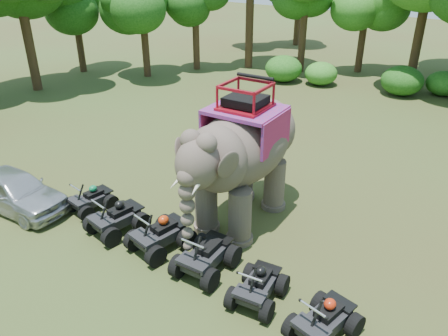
{
  "coord_description": "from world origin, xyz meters",
  "views": [
    {
      "loc": [
        7.72,
        -8.8,
        8.29
      ],
      "look_at": [
        0.0,
        1.2,
        1.9
      ],
      "focal_mm": 35.0,
      "sensor_mm": 36.0,
      "label": 1
    }
  ],
  "objects_px": {
    "atv_2": "(160,230)",
    "atv_5": "(325,316)",
    "parked_car": "(15,190)",
    "atv_0": "(90,196)",
    "atv_3": "(206,251)",
    "elephant": "(243,154)",
    "atv_4": "(258,282)",
    "atv_1": "(116,214)"
  },
  "relations": [
    {
      "from": "parked_car",
      "to": "atv_0",
      "type": "bearing_deg",
      "value": -62.72
    },
    {
      "from": "atv_0",
      "to": "atv_5",
      "type": "relative_size",
      "value": 0.91
    },
    {
      "from": "atv_0",
      "to": "atv_1",
      "type": "height_order",
      "value": "atv_1"
    },
    {
      "from": "parked_car",
      "to": "atv_1",
      "type": "xyz_separation_m",
      "value": [
        3.93,
        1.23,
        -0.05
      ]
    },
    {
      "from": "atv_0",
      "to": "atv_4",
      "type": "bearing_deg",
      "value": 3.61
    },
    {
      "from": "atv_0",
      "to": "atv_3",
      "type": "bearing_deg",
      "value": 4.25
    },
    {
      "from": "elephant",
      "to": "atv_1",
      "type": "distance_m",
      "value": 4.49
    },
    {
      "from": "parked_car",
      "to": "atv_3",
      "type": "xyz_separation_m",
      "value": [
        7.46,
        1.5,
        -0.03
      ]
    },
    {
      "from": "atv_3",
      "to": "atv_5",
      "type": "relative_size",
      "value": 1.09
    },
    {
      "from": "elephant",
      "to": "atv_1",
      "type": "height_order",
      "value": "elephant"
    },
    {
      "from": "atv_0",
      "to": "atv_5",
      "type": "height_order",
      "value": "atv_5"
    },
    {
      "from": "atv_1",
      "to": "atv_4",
      "type": "bearing_deg",
      "value": 7.82
    },
    {
      "from": "atv_0",
      "to": "atv_4",
      "type": "relative_size",
      "value": 0.94
    },
    {
      "from": "atv_1",
      "to": "atv_2",
      "type": "height_order",
      "value": "atv_2"
    },
    {
      "from": "parked_car",
      "to": "atv_5",
      "type": "bearing_deg",
      "value": -90.43
    },
    {
      "from": "atv_0",
      "to": "atv_2",
      "type": "xyz_separation_m",
      "value": [
        3.5,
        -0.09,
        0.11
      ]
    },
    {
      "from": "elephant",
      "to": "atv_1",
      "type": "relative_size",
      "value": 3.19
    },
    {
      "from": "elephant",
      "to": "atv_3",
      "type": "relative_size",
      "value": 3.1
    },
    {
      "from": "elephant",
      "to": "atv_4",
      "type": "distance_m",
      "value": 4.35
    },
    {
      "from": "atv_2",
      "to": "atv_4",
      "type": "xyz_separation_m",
      "value": [
        3.59,
        -0.02,
        -0.07
      ]
    },
    {
      "from": "parked_car",
      "to": "atv_3",
      "type": "height_order",
      "value": "parked_car"
    },
    {
      "from": "atv_4",
      "to": "atv_5",
      "type": "xyz_separation_m",
      "value": [
        1.88,
        -0.03,
        0.02
      ]
    },
    {
      "from": "elephant",
      "to": "atv_0",
      "type": "xyz_separation_m",
      "value": [
        -4.44,
        -2.84,
        -1.82
      ]
    },
    {
      "from": "atv_2",
      "to": "atv_3",
      "type": "distance_m",
      "value": 1.76
    },
    {
      "from": "atv_4",
      "to": "atv_1",
      "type": "bearing_deg",
      "value": 172.23
    },
    {
      "from": "atv_0",
      "to": "atv_4",
      "type": "height_order",
      "value": "atv_4"
    },
    {
      "from": "parked_car",
      "to": "elephant",
      "type": "bearing_deg",
      "value": -64.15
    },
    {
      "from": "atv_3",
      "to": "atv_5",
      "type": "distance_m",
      "value": 3.72
    },
    {
      "from": "elephant",
      "to": "atv_5",
      "type": "bearing_deg",
      "value": -38.9
    },
    {
      "from": "atv_0",
      "to": "atv_3",
      "type": "relative_size",
      "value": 0.84
    },
    {
      "from": "parked_car",
      "to": "atv_2",
      "type": "height_order",
      "value": "parked_car"
    },
    {
      "from": "elephant",
      "to": "atv_2",
      "type": "xyz_separation_m",
      "value": [
        -0.94,
        -2.93,
        -1.71
      ]
    },
    {
      "from": "elephant",
      "to": "atv_0",
      "type": "height_order",
      "value": "elephant"
    },
    {
      "from": "elephant",
      "to": "atv_4",
      "type": "bearing_deg",
      "value": -53.67
    },
    {
      "from": "parked_car",
      "to": "atv_2",
      "type": "bearing_deg",
      "value": -83.33
    },
    {
      "from": "atv_1",
      "to": "atv_2",
      "type": "bearing_deg",
      "value": 12.51
    },
    {
      "from": "parked_car",
      "to": "atv_2",
      "type": "distance_m",
      "value": 5.88
    },
    {
      "from": "parked_car",
      "to": "atv_5",
      "type": "height_order",
      "value": "parked_car"
    },
    {
      "from": "atv_2",
      "to": "atv_5",
      "type": "bearing_deg",
      "value": 6.54
    },
    {
      "from": "elephant",
      "to": "parked_car",
      "type": "bearing_deg",
      "value": -152.18
    },
    {
      "from": "atv_3",
      "to": "atv_0",
      "type": "bearing_deg",
      "value": 174.03
    },
    {
      "from": "parked_car",
      "to": "atv_1",
      "type": "relative_size",
      "value": 2.35
    }
  ]
}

